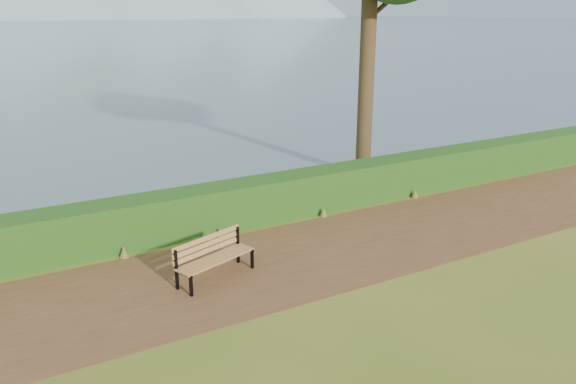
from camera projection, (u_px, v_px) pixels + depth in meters
ground at (312, 262)px, 11.15m from camera, size 140.00×140.00×0.00m
path at (304, 256)px, 11.40m from camera, size 40.00×3.40×0.01m
hedge at (254, 201)px, 13.15m from camera, size 32.00×0.85×1.00m
bench at (213, 255)px, 10.36m from camera, size 1.66×0.95×0.80m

